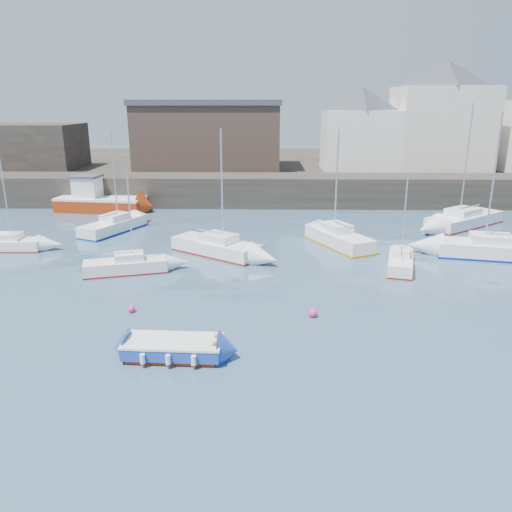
{
  "coord_description": "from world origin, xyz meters",
  "views": [
    {
      "loc": [
        0.55,
        -15.81,
        10.04
      ],
      "look_at": [
        0.0,
        12.0,
        1.5
      ],
      "focal_mm": 35.0,
      "sensor_mm": 36.0,
      "label": 1
    }
  ],
  "objects_px": {
    "sailboat_b": "(216,247)",
    "sailboat_c": "(400,261)",
    "fishing_boat": "(98,200)",
    "sailboat_h": "(113,225)",
    "sailboat_e": "(5,244)",
    "sailboat_g": "(464,220)",
    "buoy_mid": "(313,317)",
    "sailboat_f": "(338,238)",
    "blue_dinghy": "(173,348)",
    "sailboat_d": "(495,249)",
    "buoy_near": "(132,312)",
    "buoy_far": "(214,248)",
    "sailboat_a": "(126,266)"
  },
  "relations": [
    {
      "from": "blue_dinghy",
      "to": "sailboat_a",
      "type": "relative_size",
      "value": 0.63
    },
    {
      "from": "buoy_far",
      "to": "sailboat_h",
      "type": "bearing_deg",
      "value": 151.43
    },
    {
      "from": "fishing_boat",
      "to": "buoy_mid",
      "type": "height_order",
      "value": "fishing_boat"
    },
    {
      "from": "sailboat_a",
      "to": "sailboat_c",
      "type": "distance_m",
      "value": 17.17
    },
    {
      "from": "sailboat_h",
      "to": "buoy_far",
      "type": "bearing_deg",
      "value": -28.57
    },
    {
      "from": "sailboat_b",
      "to": "sailboat_d",
      "type": "xyz_separation_m",
      "value": [
        18.94,
        -0.36,
        0.03
      ]
    },
    {
      "from": "sailboat_d",
      "to": "buoy_near",
      "type": "bearing_deg",
      "value": -156.44
    },
    {
      "from": "blue_dinghy",
      "to": "sailboat_c",
      "type": "height_order",
      "value": "sailboat_c"
    },
    {
      "from": "fishing_boat",
      "to": "buoy_far",
      "type": "distance_m",
      "value": 17.97
    },
    {
      "from": "sailboat_g",
      "to": "buoy_far",
      "type": "height_order",
      "value": "sailboat_g"
    },
    {
      "from": "fishing_boat",
      "to": "sailboat_e",
      "type": "xyz_separation_m",
      "value": [
        -2.33,
        -13.51,
        -0.63
      ]
    },
    {
      "from": "sailboat_a",
      "to": "sailboat_f",
      "type": "xyz_separation_m",
      "value": [
        13.93,
        6.39,
        0.13
      ]
    },
    {
      "from": "buoy_mid",
      "to": "buoy_far",
      "type": "bearing_deg",
      "value": 116.84
    },
    {
      "from": "sailboat_a",
      "to": "sailboat_e",
      "type": "distance_m",
      "value": 11.07
    },
    {
      "from": "sailboat_e",
      "to": "sailboat_c",
      "type": "bearing_deg",
      "value": -7.65
    },
    {
      "from": "sailboat_d",
      "to": "sailboat_c",
      "type": "bearing_deg",
      "value": -160.51
    },
    {
      "from": "sailboat_b",
      "to": "sailboat_e",
      "type": "bearing_deg",
      "value": 176.94
    },
    {
      "from": "sailboat_g",
      "to": "sailboat_h",
      "type": "relative_size",
      "value": 1.26
    },
    {
      "from": "buoy_mid",
      "to": "sailboat_g",
      "type": "bearing_deg",
      "value": 52.8
    },
    {
      "from": "buoy_mid",
      "to": "buoy_far",
      "type": "height_order",
      "value": "buoy_mid"
    },
    {
      "from": "sailboat_b",
      "to": "sailboat_f",
      "type": "distance_m",
      "value": 9.07
    },
    {
      "from": "sailboat_c",
      "to": "sailboat_f",
      "type": "distance_m",
      "value": 6.12
    },
    {
      "from": "sailboat_b",
      "to": "sailboat_h",
      "type": "relative_size",
      "value": 1.06
    },
    {
      "from": "blue_dinghy",
      "to": "sailboat_d",
      "type": "distance_m",
      "value": 24.0
    },
    {
      "from": "sailboat_d",
      "to": "sailboat_f",
      "type": "relative_size",
      "value": 1.15
    },
    {
      "from": "sailboat_g",
      "to": "buoy_near",
      "type": "distance_m",
      "value": 30.16
    },
    {
      "from": "sailboat_b",
      "to": "sailboat_c",
      "type": "xyz_separation_m",
      "value": [
        11.95,
        -2.83,
        -0.09
      ]
    },
    {
      "from": "sailboat_e",
      "to": "sailboat_f",
      "type": "xyz_separation_m",
      "value": [
        23.9,
        1.58,
        0.14
      ]
    },
    {
      "from": "sailboat_e",
      "to": "buoy_near",
      "type": "distance_m",
      "value": 16.08
    },
    {
      "from": "fishing_boat",
      "to": "sailboat_f",
      "type": "distance_m",
      "value": 24.65
    },
    {
      "from": "buoy_far",
      "to": "sailboat_f",
      "type": "bearing_deg",
      "value": 5.74
    },
    {
      "from": "blue_dinghy",
      "to": "sailboat_c",
      "type": "xyz_separation_m",
      "value": [
        12.31,
        11.8,
        0.03
      ]
    },
    {
      "from": "sailboat_g",
      "to": "sailboat_a",
      "type": "bearing_deg",
      "value": -153.47
    },
    {
      "from": "sailboat_d",
      "to": "fishing_boat",
      "type": "bearing_deg",
      "value": 155.19
    },
    {
      "from": "sailboat_c",
      "to": "sailboat_h",
      "type": "xyz_separation_m",
      "value": [
        -20.92,
        9.04,
        0.06
      ]
    },
    {
      "from": "sailboat_b",
      "to": "sailboat_g",
      "type": "bearing_deg",
      "value": 23.25
    },
    {
      "from": "buoy_mid",
      "to": "sailboat_d",
      "type": "bearing_deg",
      "value": 37.42
    },
    {
      "from": "blue_dinghy",
      "to": "sailboat_e",
      "type": "height_order",
      "value": "sailboat_e"
    },
    {
      "from": "blue_dinghy",
      "to": "sailboat_f",
      "type": "bearing_deg",
      "value": 61.82
    },
    {
      "from": "fishing_boat",
      "to": "sailboat_h",
      "type": "bearing_deg",
      "value": -64.65
    },
    {
      "from": "buoy_far",
      "to": "buoy_near",
      "type": "bearing_deg",
      "value": -104.65
    },
    {
      "from": "sailboat_c",
      "to": "buoy_mid",
      "type": "height_order",
      "value": "sailboat_c"
    },
    {
      "from": "sailboat_e",
      "to": "sailboat_h",
      "type": "xyz_separation_m",
      "value": [
        6.17,
        5.4,
        0.08
      ]
    },
    {
      "from": "fishing_boat",
      "to": "sailboat_c",
      "type": "distance_m",
      "value": 30.13
    },
    {
      "from": "fishing_boat",
      "to": "buoy_mid",
      "type": "relative_size",
      "value": 19.55
    },
    {
      "from": "sailboat_e",
      "to": "sailboat_g",
      "type": "xyz_separation_m",
      "value": [
        35.44,
        7.91,
        0.13
      ]
    },
    {
      "from": "sailboat_f",
      "to": "sailboat_h",
      "type": "height_order",
      "value": "sailboat_f"
    },
    {
      "from": "sailboat_d",
      "to": "sailboat_e",
      "type": "distance_m",
      "value": 34.1
    },
    {
      "from": "sailboat_d",
      "to": "sailboat_h",
      "type": "height_order",
      "value": "sailboat_d"
    },
    {
      "from": "sailboat_e",
      "to": "sailboat_a",
      "type": "bearing_deg",
      "value": -25.79
    }
  ]
}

